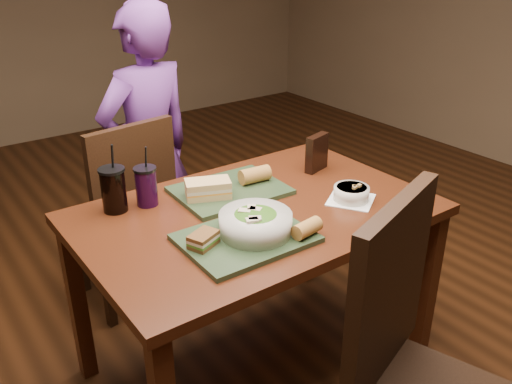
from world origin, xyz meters
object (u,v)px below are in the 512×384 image
(chair_far, at_px, (128,208))
(salad_bowl, at_px, (255,222))
(diner, at_px, (149,153))
(chip_bag, at_px, (317,153))
(sandwich_near, at_px, (203,240))
(baguette_far, at_px, (255,175))
(cup_berry, at_px, (146,186))
(tray_far, at_px, (230,190))
(soup_bowl, at_px, (351,193))
(sandwich_far, at_px, (208,189))
(dining_table, at_px, (256,230))
(baguette_near, at_px, (307,228))
(cup_cola, at_px, (114,189))
(chair_near, at_px, (413,368))
(tray_near, at_px, (246,238))

(chair_far, distance_m, salad_bowl, 0.92)
(diner, distance_m, chip_bag, 0.84)
(sandwich_near, relative_size, baguette_far, 0.91)
(sandwich_near, relative_size, cup_berry, 0.49)
(tray_far, bearing_deg, soup_bowl, -44.55)
(soup_bowl, xyz_separation_m, sandwich_far, (-0.45, 0.32, 0.02))
(salad_bowl, bearing_deg, soup_bowl, 1.89)
(dining_table, height_order, baguette_near, baguette_near)
(tray_far, xyz_separation_m, soup_bowl, (0.34, -0.33, 0.02))
(sandwich_far, xyz_separation_m, cup_cola, (-0.32, 0.13, 0.03))
(chair_near, xyz_separation_m, diner, (0.00, 1.63, 0.13))
(sandwich_far, relative_size, cup_berry, 0.82)
(cup_berry, bearing_deg, baguette_far, -13.45)
(chair_near, distance_m, sandwich_far, 0.97)
(dining_table, bearing_deg, cup_berry, 138.56)
(tray_near, distance_m, chip_bag, 0.68)
(sandwich_near, height_order, baguette_far, baguette_far)
(chair_near, distance_m, tray_near, 0.65)
(diner, distance_m, sandwich_far, 0.69)
(tray_near, bearing_deg, chip_bag, 28.12)
(soup_bowl, xyz_separation_m, cup_berry, (-0.65, 0.43, 0.05))
(chair_near, xyz_separation_m, tray_near, (-0.13, 0.62, 0.17))
(sandwich_far, bearing_deg, tray_far, 8.01)
(chair_far, height_order, sandwich_near, chair_far)
(chair_near, height_order, soup_bowl, chair_near)
(dining_table, bearing_deg, baguette_near, -89.39)
(diner, relative_size, cup_cola, 5.52)
(diner, xyz_separation_m, cup_cola, (-0.39, -0.55, 0.12))
(salad_bowl, bearing_deg, dining_table, 53.58)
(chair_far, xyz_separation_m, tray_near, (0.05, -0.87, 0.23))
(salad_bowl, height_order, baguette_far, salad_bowl)
(cup_cola, bearing_deg, dining_table, -34.73)
(dining_table, bearing_deg, tray_far, 89.75)
(chair_far, distance_m, cup_berry, 0.53)
(tray_near, relative_size, baguette_far, 3.35)
(diner, distance_m, cup_berry, 0.64)
(chair_near, relative_size, chair_far, 1.11)
(soup_bowl, bearing_deg, sandwich_far, 144.57)
(tray_far, xyz_separation_m, baguette_near, (0.00, -0.46, 0.04))
(chair_near, bearing_deg, diner, 89.96)
(chair_near, distance_m, soup_bowl, 0.76)
(chair_near, bearing_deg, salad_bowl, 98.49)
(salad_bowl, xyz_separation_m, baguette_near, (0.13, -0.11, -0.01))
(chair_far, relative_size, cup_cola, 3.69)
(soup_bowl, bearing_deg, chair_near, -120.70)
(chair_near, height_order, cup_cola, chair_near)
(tray_far, relative_size, cup_berry, 1.81)
(chair_near, bearing_deg, baguette_near, 85.75)
(tray_near, bearing_deg, tray_far, 64.47)
(baguette_near, bearing_deg, sandwich_far, 103.93)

